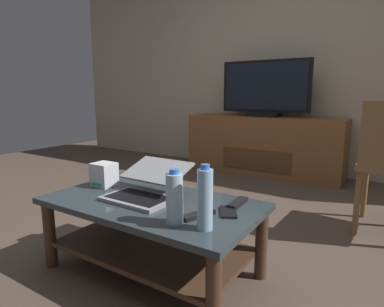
# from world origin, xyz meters

# --- Properties ---
(ground_plane) EXTENTS (7.68, 7.68, 0.00)m
(ground_plane) POSITION_xyz_m (0.00, 0.00, 0.00)
(ground_plane) COLOR #4C3D33
(back_wall) EXTENTS (6.40, 0.12, 2.80)m
(back_wall) POSITION_xyz_m (0.00, 2.32, 1.40)
(back_wall) COLOR #B2A38C
(back_wall) RESTS_ON ground
(coffee_table) EXTENTS (1.07, 0.58, 0.38)m
(coffee_table) POSITION_xyz_m (0.13, -0.31, 0.26)
(coffee_table) COLOR #2D383D
(coffee_table) RESTS_ON ground
(media_cabinet) EXTENTS (1.73, 0.47, 0.65)m
(media_cabinet) POSITION_xyz_m (-0.13, 2.00, 0.32)
(media_cabinet) COLOR brown
(media_cabinet) RESTS_ON ground
(television) EXTENTS (0.99, 0.20, 0.61)m
(television) POSITION_xyz_m (-0.13, 1.98, 0.94)
(television) COLOR black
(television) RESTS_ON media_cabinet
(laptop) EXTENTS (0.35, 0.38, 0.17)m
(laptop) POSITION_xyz_m (0.08, -0.29, 0.44)
(laptop) COLOR gray
(laptop) RESTS_ON coffee_table
(router_box) EXTENTS (0.12, 0.12, 0.13)m
(router_box) POSITION_xyz_m (-0.27, -0.25, 0.45)
(router_box) COLOR silver
(router_box) RESTS_ON coffee_table
(water_bottle_near) EXTENTS (0.06, 0.06, 0.26)m
(water_bottle_near) POSITION_xyz_m (0.52, -0.46, 0.50)
(water_bottle_near) COLOR #99C6E5
(water_bottle_near) RESTS_ON coffee_table
(water_bottle_far) EXTENTS (0.07, 0.07, 0.23)m
(water_bottle_far) POSITION_xyz_m (0.39, -0.48, 0.49)
(water_bottle_far) COLOR silver
(water_bottle_far) RESTS_ON coffee_table
(cell_phone) EXTENTS (0.13, 0.16, 0.01)m
(cell_phone) POSITION_xyz_m (0.53, -0.26, 0.39)
(cell_phone) COLOR black
(cell_phone) RESTS_ON coffee_table
(tv_remote) EXTENTS (0.05, 0.16, 0.02)m
(tv_remote) POSITION_xyz_m (0.52, -0.14, 0.39)
(tv_remote) COLOR black
(tv_remote) RESTS_ON coffee_table
(soundbar_remote) EXTENTS (0.10, 0.17, 0.02)m
(soundbar_remote) POSITION_xyz_m (0.44, -0.37, 0.39)
(soundbar_remote) COLOR black
(soundbar_remote) RESTS_ON coffee_table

